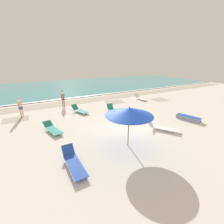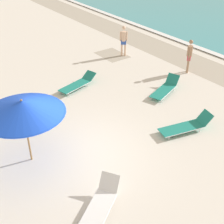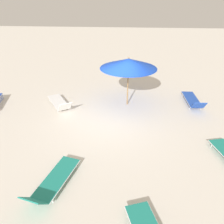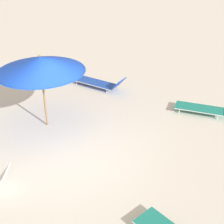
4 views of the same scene
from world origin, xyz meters
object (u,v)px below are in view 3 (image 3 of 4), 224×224
sun_lounger_beside_umbrella (60,103)px  sun_lounger_mid_beach_solo (193,100)px  sun_lounger_near_water_left (53,181)px  beach_umbrella (129,64)px

sun_lounger_beside_umbrella → sun_lounger_mid_beach_solo: bearing=153.8°
sun_lounger_beside_umbrella → sun_lounger_near_water_left: bearing=71.2°
sun_lounger_beside_umbrella → sun_lounger_mid_beach_solo: sun_lounger_beside_umbrella is taller
sun_lounger_near_water_left → sun_lounger_mid_beach_solo: size_ratio=0.97×
beach_umbrella → sun_lounger_beside_umbrella: beach_umbrella is taller
beach_umbrella → sun_lounger_mid_beach_solo: (-3.25, -0.28, -1.85)m
sun_lounger_near_water_left → sun_lounger_mid_beach_solo: (-5.20, -5.77, -0.00)m
sun_lounger_near_water_left → sun_lounger_mid_beach_solo: sun_lounger_mid_beach_solo is taller
sun_lounger_beside_umbrella → sun_lounger_near_water_left: 5.11m
beach_umbrella → sun_lounger_mid_beach_solo: beach_umbrella is taller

